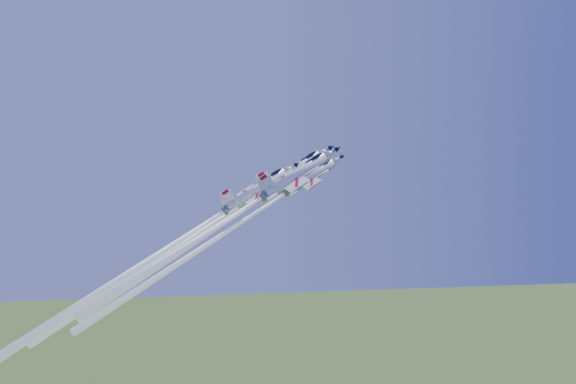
{
  "coord_description": "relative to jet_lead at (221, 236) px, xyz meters",
  "views": [
    {
      "loc": [
        -15.12,
        -123.84,
        115.86
      ],
      "look_at": [
        0.0,
        0.0,
        102.18
      ],
      "focal_mm": 40.0,
      "sensor_mm": 36.0,
      "label": 1
    }
  ],
  "objects": [
    {
      "name": "jet_slot",
      "position": [
        -11.14,
        -2.46,
        -2.44
      ],
      "size": [
        48.66,
        15.3,
        43.96
      ],
      "rotation": [
        0.55,
        0.12,
        -1.36
      ],
      "color": "white"
    },
    {
      "name": "jet_lead",
      "position": [
        0.0,
        0.0,
        0.0
      ],
      "size": [
        44.86,
        13.79,
        41.26
      ],
      "rotation": [
        0.55,
        0.12,
        -1.36
      ],
      "color": "white"
    },
    {
      "name": "jet_left",
      "position": [
        -4.89,
        4.04,
        -0.52
      ],
      "size": [
        51.88,
        16.26,
        46.96
      ],
      "rotation": [
        0.55,
        0.12,
        -1.36
      ],
      "color": "white"
    },
    {
      "name": "jet_right",
      "position": [
        -0.06,
        -6.24,
        3.18
      ],
      "size": [
        42.29,
        13.79,
        37.34
      ],
      "rotation": [
        0.55,
        0.12,
        -1.36
      ],
      "color": "white"
    }
  ]
}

